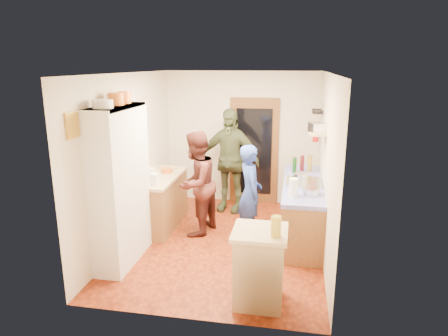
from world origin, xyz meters
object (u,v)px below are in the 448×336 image
(island_base, at_px, (259,269))
(person_hob, at_px, (252,193))
(person_back, at_px, (230,161))
(person_left, at_px, (199,183))
(right_counter_base, at_px, (302,211))
(hutch_body, at_px, (120,186))

(island_base, distance_m, person_hob, 1.77)
(person_hob, bearing_deg, person_back, 4.92)
(island_base, xyz_separation_m, person_hob, (-0.28, 1.72, 0.34))
(person_hob, relative_size, person_left, 0.90)
(island_base, xyz_separation_m, person_left, (-1.16, 1.84, 0.42))
(right_counter_base, height_order, person_hob, person_hob)
(right_counter_base, bearing_deg, person_left, -173.50)
(person_hob, height_order, person_back, person_back)
(hutch_body, relative_size, person_hob, 1.43)
(hutch_body, xyz_separation_m, person_hob, (1.72, 0.99, -0.33))
(hutch_body, xyz_separation_m, person_left, (0.84, 1.11, -0.25))
(hutch_body, height_order, island_base, hutch_body)
(hutch_body, bearing_deg, island_base, -19.97)
(right_counter_base, bearing_deg, person_back, 145.02)
(person_left, xyz_separation_m, person_back, (0.32, 1.13, 0.12))
(person_left, distance_m, person_back, 1.18)
(person_hob, height_order, person_left, person_left)
(island_base, bearing_deg, person_back, 105.76)
(person_hob, distance_m, person_back, 1.38)
(right_counter_base, distance_m, person_left, 1.73)
(right_counter_base, bearing_deg, island_base, -103.91)
(island_base, bearing_deg, person_left, 122.28)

